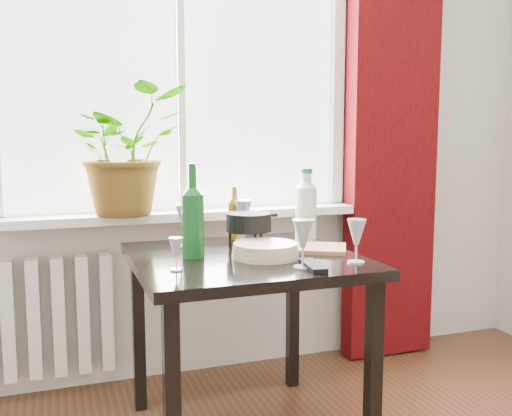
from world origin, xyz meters
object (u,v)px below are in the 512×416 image
object	(u,v)px
table	(244,278)
cleaning_bottle	(306,203)
wine_bottle_right	(193,209)
fondue_pot	(249,230)
wineglass_far_right	(356,240)
wine_bottle_left	(193,211)
radiator	(21,319)
wineglass_back_center	(243,220)
tv_remote	(313,266)
potted_plant	(126,150)
wineglass_back_left	(185,225)
wineglass_front_left	(176,254)
plate_stack	(265,250)
bottle_amber	(235,213)
wineglass_front_right	(303,243)
cutting_board	(307,248)

from	to	relation	value
table	cleaning_bottle	xyz separation A→B (m)	(0.36, 0.22, 0.26)
table	wine_bottle_right	xyz separation A→B (m)	(-0.19, 0.05, 0.27)
table	fondue_pot	distance (m)	0.22
wine_bottle_right	wineglass_far_right	bearing A→B (deg)	-31.15
wine_bottle_left	cleaning_bottle	world-z (taller)	wine_bottle_left
wineglass_far_right	radiator	bearing A→B (deg)	142.82
wineglass_far_right	wineglass_back_center	size ratio (longest dim) A/B	0.89
table	tv_remote	size ratio (longest dim) A/B	4.68
tv_remote	potted_plant	bearing A→B (deg)	129.83
wineglass_back_left	fondue_pot	size ratio (longest dim) A/B	0.84
wineglass_far_right	fondue_pot	xyz separation A→B (m)	(-0.28, 0.40, -0.01)
wineglass_front_left	plate_stack	xyz separation A→B (m)	(0.36, 0.10, -0.03)
wineglass_back_left	bottle_amber	bearing A→B (deg)	21.92
table	wine_bottle_left	world-z (taller)	wine_bottle_left
wineglass_front_right	plate_stack	size ratio (longest dim) A/B	0.68
wine_bottle_right	cutting_board	size ratio (longest dim) A/B	1.17
radiator	wineglass_far_right	distance (m)	1.56
radiator	wine_bottle_left	distance (m)	1.04
wineglass_front_right	wineglass_back_left	size ratio (longest dim) A/B	0.97
wineglass_back_center	wineglass_back_left	world-z (taller)	wineglass_back_center
wine_bottle_left	wineglass_far_right	bearing A→B (deg)	-28.80
wine_bottle_left	wineglass_front_left	bearing A→B (deg)	-118.81
wine_bottle_right	tv_remote	xyz separation A→B (m)	(0.34, -0.35, -0.17)
radiator	wineglass_back_left	size ratio (longest dim) A/B	4.42
wine_bottle_left	cutting_board	xyz separation A→B (m)	(0.47, -0.02, -0.17)
wineglass_front_right	wineglass_front_left	bearing A→B (deg)	165.65
radiator	bottle_amber	xyz separation A→B (m)	(0.92, -0.29, 0.48)
cleaning_bottle	cutting_board	world-z (taller)	cleaning_bottle
potted_plant	wine_bottle_right	xyz separation A→B (m)	(0.18, -0.50, -0.22)
wine_bottle_left	fondue_pot	distance (m)	0.30
wineglass_back_center	wineglass_back_left	size ratio (longest dim) A/B	1.03
radiator	wineglass_back_center	world-z (taller)	wineglass_back_center
wineglass_far_right	cutting_board	distance (m)	0.30
table	wineglass_front_right	bearing A→B (deg)	-66.73
wine_bottle_left	potted_plant	bearing A→B (deg)	108.72
fondue_pot	cutting_board	world-z (taller)	fondue_pot
wineglass_back_left	potted_plant	bearing A→B (deg)	122.03
table	wineglass_front_left	bearing A→B (deg)	-150.45
wineglass_far_right	bottle_amber	bearing A→B (deg)	113.85
wineglass_back_left	wineglass_front_left	world-z (taller)	wineglass_back_left
cutting_board	wineglass_front_left	bearing A→B (deg)	-162.71
tv_remote	wineglass_back_center	bearing A→B (deg)	103.87
potted_plant	wine_bottle_left	bearing A→B (deg)	-71.28
wine_bottle_left	wineglass_far_right	world-z (taller)	wine_bottle_left
cleaning_bottle	wineglass_back_left	bearing A→B (deg)	177.41
wineglass_far_right	cutting_board	bearing A→B (deg)	103.81
fondue_pot	plate_stack	bearing A→B (deg)	-72.26
wineglass_front_left	cutting_board	world-z (taller)	wineglass_front_left
bottle_amber	tv_remote	size ratio (longest dim) A/B	1.33
wine_bottle_right	cutting_board	bearing A→B (deg)	-5.26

